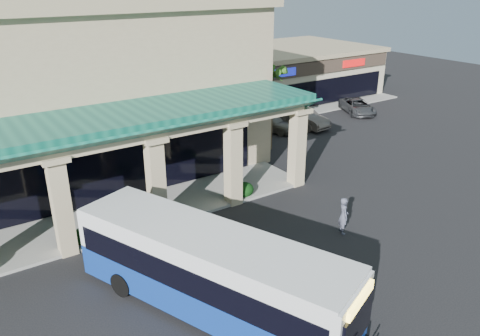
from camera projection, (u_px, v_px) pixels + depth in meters
ground at (269, 254)px, 21.24m from camera, size 110.00×110.00×0.00m
arcade at (39, 186)px, 21.22m from camera, size 30.00×6.20×5.70m
strip_mall at (267, 73)px, 48.03m from camera, size 22.50×12.50×4.90m
palm_0 at (271, 105)px, 32.82m from camera, size 2.40×2.40×6.60m
palm_1 at (257, 100)px, 35.79m from camera, size 2.40×2.40×5.80m
broadleaf_tree at (202, 97)px, 38.77m from camera, size 2.60×2.60×4.81m
transit_bus at (210, 274)px, 17.04m from camera, size 6.88×11.85×3.26m
pedestrian at (343, 216)px, 22.66m from camera, size 0.71×0.81×1.87m
car_silver at (270, 122)px, 37.82m from camera, size 3.34×4.70×1.49m
car_white at (303, 117)px, 38.93m from camera, size 2.25×5.01×1.60m
car_gray at (357, 106)px, 42.84m from camera, size 3.93×5.18×1.31m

